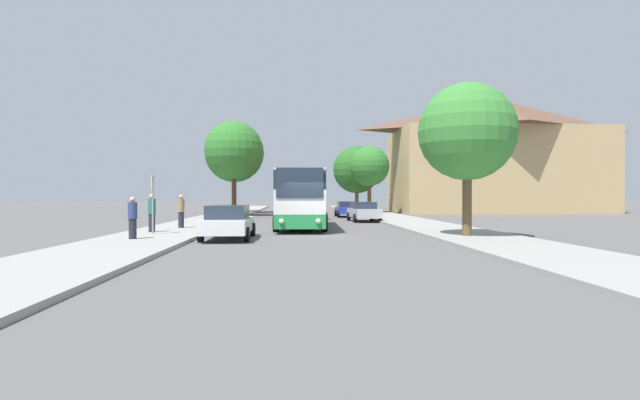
# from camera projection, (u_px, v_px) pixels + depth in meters

# --- Properties ---
(ground_plane) EXTENTS (300.00, 300.00, 0.00)m
(ground_plane) POSITION_uv_depth(u_px,v_px,m) (312.00, 235.00, 23.75)
(ground_plane) COLOR #565454
(ground_plane) RESTS_ON ground
(sidewalk_left) EXTENTS (4.00, 120.00, 0.15)m
(sidewalk_left) POSITION_uv_depth(u_px,v_px,m) (163.00, 234.00, 23.38)
(sidewalk_left) COLOR gray
(sidewalk_left) RESTS_ON ground_plane
(sidewalk_right) EXTENTS (4.00, 120.00, 0.15)m
(sidewalk_right) POSITION_uv_depth(u_px,v_px,m) (456.00, 233.00, 24.11)
(sidewalk_right) COLOR gray
(sidewalk_right) RESTS_ON ground_plane
(building_right_background) EXTENTS (21.97, 11.90, 12.63)m
(building_right_background) POSITION_uv_depth(u_px,v_px,m) (495.00, 156.00, 55.53)
(building_right_background) COLOR tan
(building_right_background) RESTS_ON ground_plane
(bus_front) EXTENTS (2.96, 10.44, 3.23)m
(bus_front) POSITION_uv_depth(u_px,v_px,m) (301.00, 198.00, 28.79)
(bus_front) COLOR #238942
(bus_front) RESTS_ON ground_plane
(bus_middle) EXTENTS (3.11, 10.84, 3.42)m
(bus_middle) POSITION_uv_depth(u_px,v_px,m) (297.00, 196.00, 42.34)
(bus_middle) COLOR gray
(bus_middle) RESTS_ON ground_plane
(parked_car_left_curb) EXTENTS (2.05, 4.65, 1.46)m
(parked_car_left_curb) POSITION_uv_depth(u_px,v_px,m) (228.00, 222.00, 21.43)
(parked_car_left_curb) COLOR silver
(parked_car_left_curb) RESTS_ON ground_plane
(parked_car_right_near) EXTENTS (2.14, 4.46, 1.41)m
(parked_car_right_near) POSITION_uv_depth(u_px,v_px,m) (364.00, 211.00, 35.88)
(parked_car_right_near) COLOR #B7B7BC
(parked_car_right_near) RESTS_ON ground_plane
(parked_car_right_far) EXTENTS (2.04, 4.45, 1.36)m
(parked_car_right_far) POSITION_uv_depth(u_px,v_px,m) (347.00, 209.00, 43.72)
(parked_car_right_far) COLOR #233D9E
(parked_car_right_far) RESTS_ON ground_plane
(bus_stop_sign) EXTENTS (0.08, 0.45, 2.66)m
(bus_stop_sign) POSITION_uv_depth(u_px,v_px,m) (153.00, 197.00, 22.39)
(bus_stop_sign) COLOR gray
(bus_stop_sign) RESTS_ON sidewalk_left
(pedestrian_waiting_near) EXTENTS (0.36, 0.36, 1.68)m
(pedestrian_waiting_near) POSITION_uv_depth(u_px,v_px,m) (133.00, 218.00, 19.89)
(pedestrian_waiting_near) COLOR #23232D
(pedestrian_waiting_near) RESTS_ON sidewalk_left
(pedestrian_waiting_far) EXTENTS (0.36, 0.36, 1.79)m
(pedestrian_waiting_far) POSITION_uv_depth(u_px,v_px,m) (181.00, 211.00, 26.71)
(pedestrian_waiting_far) COLOR #23232D
(pedestrian_waiting_far) RESTS_ON sidewalk_left
(pedestrian_walking_back) EXTENTS (0.36, 0.36, 1.80)m
(pedestrian_walking_back) POSITION_uv_depth(u_px,v_px,m) (152.00, 213.00, 23.65)
(pedestrian_walking_back) COLOR #23232D
(pedestrian_walking_back) RESTS_ON sidewalk_left
(tree_left_near) EXTENTS (5.30, 5.30, 8.51)m
(tree_left_near) POSITION_uv_depth(u_px,v_px,m) (234.00, 150.00, 45.36)
(tree_left_near) COLOR #47331E
(tree_left_near) RESTS_ON sidewalk_left
(tree_left_far) EXTENTS (6.25, 6.25, 9.37)m
(tree_left_far) POSITION_uv_depth(u_px,v_px,m) (234.00, 153.00, 52.78)
(tree_left_far) COLOR brown
(tree_left_far) RESTS_ON sidewalk_left
(tree_right_near) EXTENTS (4.21, 4.21, 6.59)m
(tree_right_near) POSITION_uv_depth(u_px,v_px,m) (467.00, 132.00, 21.50)
(tree_right_near) COLOR brown
(tree_right_near) RESTS_ON sidewalk_right
(tree_right_mid) EXTENTS (5.26, 5.26, 7.22)m
(tree_right_mid) POSITION_uv_depth(u_px,v_px,m) (357.00, 170.00, 55.20)
(tree_right_mid) COLOR brown
(tree_right_mid) RESTS_ON sidewalk_right
(tree_right_far) EXTENTS (4.08, 4.08, 6.76)m
(tree_right_far) POSITION_uv_depth(u_px,v_px,m) (369.00, 166.00, 50.83)
(tree_right_far) COLOR #513D23
(tree_right_far) RESTS_ON sidewalk_right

